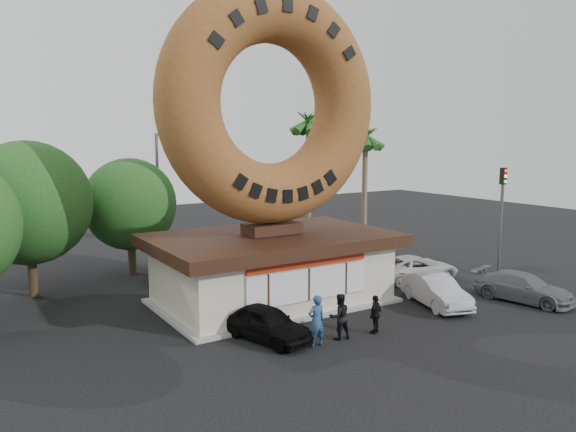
% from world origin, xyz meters
% --- Properties ---
extents(ground, '(90.00, 90.00, 0.00)m').
position_xyz_m(ground, '(0.00, 0.00, 0.00)').
color(ground, black).
rests_on(ground, ground).
extents(donut_shop, '(11.20, 7.20, 3.80)m').
position_xyz_m(donut_shop, '(0.00, 5.98, 1.77)').
color(donut_shop, '#BCB5A0').
rests_on(donut_shop, ground).
extents(giant_donut, '(10.93, 2.79, 10.93)m').
position_xyz_m(giant_donut, '(0.00, 6.00, 9.26)').
color(giant_donut, brown).
rests_on(giant_donut, donut_shop).
extents(tree_west, '(6.00, 6.00, 7.65)m').
position_xyz_m(tree_west, '(-9.50, 13.00, 4.64)').
color(tree_west, '#473321').
rests_on(tree_west, ground).
extents(tree_mid, '(5.20, 5.20, 6.63)m').
position_xyz_m(tree_mid, '(-4.00, 15.00, 4.02)').
color(tree_mid, '#473321').
rests_on(tree_mid, ground).
extents(palm_near, '(2.60, 2.60, 9.75)m').
position_xyz_m(palm_near, '(7.50, 14.00, 8.41)').
color(palm_near, '#726651').
rests_on(palm_near, ground).
extents(palm_far, '(2.60, 2.60, 8.75)m').
position_xyz_m(palm_far, '(11.00, 12.50, 7.48)').
color(palm_far, '#726651').
rests_on(palm_far, ground).
extents(street_lamp, '(2.11, 0.20, 8.00)m').
position_xyz_m(street_lamp, '(-1.86, 16.00, 4.48)').
color(street_lamp, '#59595E').
rests_on(street_lamp, ground).
extents(traffic_signal, '(0.30, 0.38, 6.07)m').
position_xyz_m(traffic_signal, '(14.00, 3.99, 3.87)').
color(traffic_signal, '#59595E').
rests_on(traffic_signal, ground).
extents(person_left, '(0.72, 0.48, 1.97)m').
position_xyz_m(person_left, '(-1.49, 0.21, 0.99)').
color(person_left, navy).
rests_on(person_left, ground).
extents(person_center, '(0.97, 0.81, 1.80)m').
position_xyz_m(person_center, '(-0.30, 0.35, 0.90)').
color(person_center, black).
rests_on(person_center, ground).
extents(person_right, '(0.99, 0.72, 1.56)m').
position_xyz_m(person_right, '(1.32, 0.11, 0.78)').
color(person_right, black).
rests_on(person_right, ground).
extents(car_black, '(2.60, 4.22, 1.34)m').
position_xyz_m(car_black, '(-2.73, 1.76, 0.67)').
color(car_black, black).
rests_on(car_black, ground).
extents(car_silver, '(2.64, 4.54, 1.41)m').
position_xyz_m(car_silver, '(6.14, 1.43, 0.71)').
color(car_silver, '#9A9A9E').
rests_on(car_silver, ground).
extents(car_grey, '(2.89, 4.95, 1.35)m').
position_xyz_m(car_grey, '(10.23, -0.28, 0.67)').
color(car_grey, slate).
rests_on(car_grey, ground).
extents(car_white, '(5.13, 2.89, 1.35)m').
position_xyz_m(car_white, '(8.73, 5.36, 0.68)').
color(car_white, '#BCBCBC').
rests_on(car_white, ground).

